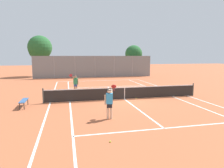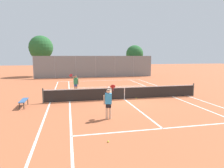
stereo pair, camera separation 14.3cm
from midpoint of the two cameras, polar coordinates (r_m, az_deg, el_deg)
ground_plane at (r=15.45m, az=3.33°, el=-4.36°), size 120.00×120.00×0.00m
court_line_markings at (r=15.45m, az=3.33°, el=-4.35°), size 11.10×23.90×0.01m
tennis_net at (r=15.35m, az=3.35°, el=-2.51°), size 12.00×0.10×1.07m
player_near_side at (r=10.52m, az=-1.12°, el=-5.09°), size 0.75×0.72×1.77m
player_far_left at (r=17.95m, az=-10.61°, el=0.26°), size 0.82×0.70×1.77m
loose_tennis_ball_0 at (r=15.74m, az=-14.25°, el=-4.24°), size 0.07×0.07×0.07m
loose_tennis_ball_1 at (r=15.70m, az=6.74°, el=-4.08°), size 0.07×0.07×0.07m
loose_tennis_ball_2 at (r=8.02m, az=-1.05°, el=-16.14°), size 0.07×0.07×0.07m
loose_tennis_ball_3 at (r=13.42m, az=-1.44°, el=-6.12°), size 0.07×0.07×0.07m
courtside_bench at (r=14.24m, az=-24.17°, el=-4.45°), size 0.36×1.50×0.47m
back_fence at (r=30.81m, az=-5.03°, el=4.95°), size 18.18×0.08×3.32m
tree_behind_left at (r=34.67m, az=-20.20°, el=9.52°), size 3.80×3.80×6.54m
tree_behind_right at (r=35.54m, az=5.91°, el=8.41°), size 2.98×2.98×5.15m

